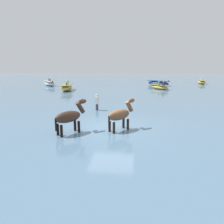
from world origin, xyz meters
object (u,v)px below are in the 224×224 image
(horse_lead_dark_bay, at_px, (69,118))
(person_onlooker_left, at_px, (97,104))
(boat_mid_outer, at_px, (202,82))
(boat_far_offshore, at_px, (67,87))
(boat_near_port, at_px, (49,83))
(horse_trailing_bay, at_px, (120,115))
(boat_distant_west, at_px, (159,87))
(boat_distant_east, at_px, (158,83))

(horse_lead_dark_bay, bearing_deg, person_onlooker_left, 86.06)
(horse_lead_dark_bay, bearing_deg, boat_mid_outer, 62.82)
(boat_mid_outer, xyz_separation_m, boat_far_offshore, (-19.52, -10.93, 0.10))
(boat_far_offshore, distance_m, person_onlooker_left, 12.30)
(horse_lead_dark_bay, bearing_deg, boat_far_offshore, 108.85)
(boat_mid_outer, distance_m, person_onlooker_left, 25.62)
(boat_mid_outer, xyz_separation_m, boat_near_port, (-23.99, -5.73, 0.05))
(boat_near_port, relative_size, person_onlooker_left, 1.95)
(horse_trailing_bay, distance_m, boat_mid_outer, 28.76)
(boat_far_offshore, bearing_deg, horse_lead_dark_bay, -71.15)
(boat_near_port, bearing_deg, person_onlooker_left, -56.95)
(person_onlooker_left, bearing_deg, boat_far_offshore, 118.81)
(boat_distant_west, bearing_deg, horse_trailing_bay, -101.69)
(boat_near_port, distance_m, person_onlooker_left, 19.07)
(boat_near_port, bearing_deg, boat_distant_west, -8.39)
(boat_mid_outer, xyz_separation_m, boat_distant_east, (-7.39, -3.56, 0.06))
(boat_distant_east, bearing_deg, horse_trailing_bay, -100.14)
(boat_near_port, distance_m, boat_distant_west, 16.47)
(boat_near_port, xyz_separation_m, boat_distant_west, (16.29, -2.40, -0.06))
(horse_lead_dark_bay, xyz_separation_m, person_onlooker_left, (0.38, 5.48, -0.37))
(horse_lead_dark_bay, height_order, boat_distant_east, horse_lead_dark_bay)
(boat_mid_outer, bearing_deg, boat_distant_east, -154.30)
(horse_lead_dark_bay, distance_m, boat_distant_east, 24.54)
(horse_lead_dark_bay, relative_size, boat_distant_east, 0.58)
(horse_lead_dark_bay, bearing_deg, boat_near_port, 115.03)
(boat_far_offshore, distance_m, boat_near_port, 6.86)
(horse_trailing_bay, height_order, boat_far_offshore, horse_trailing_bay)
(boat_distant_east, bearing_deg, boat_mid_outer, 25.70)
(person_onlooker_left, bearing_deg, boat_near_port, 123.05)
(boat_mid_outer, relative_size, boat_near_port, 0.97)
(horse_trailing_bay, height_order, person_onlooker_left, horse_trailing_bay)
(horse_trailing_bay, relative_size, boat_distant_west, 0.70)
(boat_far_offshore, xyz_separation_m, boat_distant_west, (11.82, 2.80, -0.10))
(horse_lead_dark_bay, distance_m, boat_distant_west, 20.07)
(boat_distant_east, height_order, boat_far_offshore, boat_far_offshore)
(horse_lead_dark_bay, distance_m, boat_near_port, 23.70)
(boat_distant_east, height_order, boat_near_port, boat_near_port)
(boat_near_port, relative_size, boat_distant_west, 1.09)
(boat_distant_west, xyz_separation_m, person_onlooker_left, (-5.89, -13.58, 0.17))
(boat_distant_east, relative_size, boat_near_port, 1.14)
(boat_mid_outer, height_order, person_onlooker_left, person_onlooker_left)
(boat_far_offshore, height_order, person_onlooker_left, boat_far_offshore)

